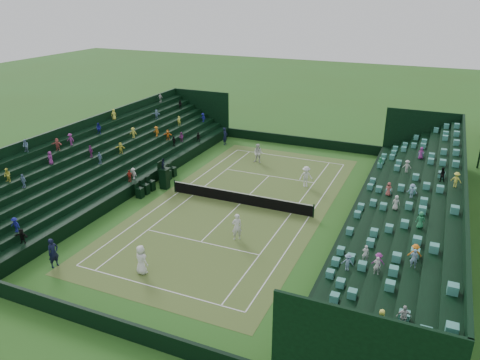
{
  "coord_description": "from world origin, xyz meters",
  "views": [
    {
      "loc": [
        13.07,
        -29.91,
        15.28
      ],
      "look_at": [
        0.0,
        0.0,
        2.0
      ],
      "focal_mm": 35.0,
      "sensor_mm": 36.0,
      "label": 1
    }
  ],
  "objects_px": {
    "umpire_chair": "(164,176)",
    "player_near_east": "(237,227)",
    "tennis_net": "(240,198)",
    "player_far_east": "(306,177)",
    "player_near_west": "(141,260)",
    "player_far_west": "(258,153)"
  },
  "relations": [
    {
      "from": "umpire_chair",
      "to": "player_near_east",
      "type": "distance_m",
      "value": 10.52
    },
    {
      "from": "umpire_chair",
      "to": "tennis_net",
      "type": "bearing_deg",
      "value": -3.05
    },
    {
      "from": "player_near_east",
      "to": "tennis_net",
      "type": "bearing_deg",
      "value": -108.32
    },
    {
      "from": "player_near_east",
      "to": "player_far_east",
      "type": "relative_size",
      "value": 1.04
    },
    {
      "from": "umpire_chair",
      "to": "player_near_west",
      "type": "bearing_deg",
      "value": -63.86
    },
    {
      "from": "tennis_net",
      "to": "player_far_east",
      "type": "distance_m",
      "value": 6.52
    },
    {
      "from": "player_near_west",
      "to": "player_near_east",
      "type": "height_order",
      "value": "player_near_east"
    },
    {
      "from": "player_far_west",
      "to": "player_far_east",
      "type": "relative_size",
      "value": 1.04
    },
    {
      "from": "umpire_chair",
      "to": "player_far_west",
      "type": "bearing_deg",
      "value": 61.61
    },
    {
      "from": "player_far_west",
      "to": "player_near_west",
      "type": "bearing_deg",
      "value": -88.36
    },
    {
      "from": "umpire_chair",
      "to": "player_near_west",
      "type": "height_order",
      "value": "umpire_chair"
    },
    {
      "from": "player_far_east",
      "to": "umpire_chair",
      "type": "bearing_deg",
      "value": 172.42
    },
    {
      "from": "tennis_net",
      "to": "player_far_east",
      "type": "xyz_separation_m",
      "value": [
        3.64,
        5.39,
        0.37
      ]
    },
    {
      "from": "player_far_west",
      "to": "player_far_east",
      "type": "xyz_separation_m",
      "value": [
        5.81,
        -3.87,
        -0.03
      ]
    },
    {
      "from": "player_near_west",
      "to": "player_far_west",
      "type": "bearing_deg",
      "value": -73.27
    },
    {
      "from": "player_far_west",
      "to": "tennis_net",
      "type": "bearing_deg",
      "value": -77.3
    },
    {
      "from": "player_near_west",
      "to": "player_far_east",
      "type": "height_order",
      "value": "player_near_west"
    },
    {
      "from": "player_far_west",
      "to": "player_near_east",
      "type": "bearing_deg",
      "value": -74.3
    },
    {
      "from": "tennis_net",
      "to": "umpire_chair",
      "type": "xyz_separation_m",
      "value": [
        -6.98,
        0.37,
        0.58
      ]
    },
    {
      "from": "player_near_west",
      "to": "player_far_west",
      "type": "relative_size",
      "value": 0.97
    },
    {
      "from": "tennis_net",
      "to": "player_near_west",
      "type": "xyz_separation_m",
      "value": [
        -1.42,
        -10.96,
        0.37
      ]
    },
    {
      "from": "umpire_chair",
      "to": "player_near_east",
      "type": "bearing_deg",
      "value": -31.4
    }
  ]
}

